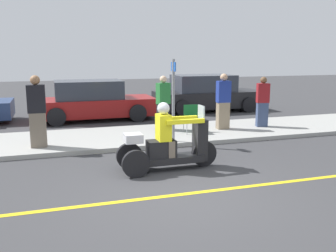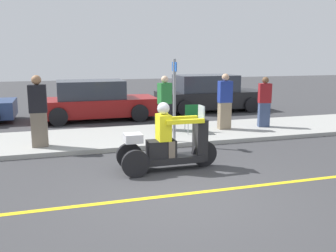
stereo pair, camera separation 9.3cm
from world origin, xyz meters
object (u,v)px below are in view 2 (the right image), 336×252
spectator_mid_group (225,103)px  parked_car_lot_left (95,101)px  folding_chair_curbside (193,116)px  spectator_end_of_line (165,104)px  spectator_near_curb (38,113)px  street_sign (174,97)px  motorcycle_trike (168,146)px  parked_car_lot_center (209,94)px  spectator_far_back (264,103)px

spectator_mid_group → parked_car_lot_left: size_ratio=0.39×
folding_chair_curbside → parked_car_lot_left: size_ratio=0.19×
spectator_mid_group → parked_car_lot_left: bearing=135.5°
spectator_end_of_line → spectator_mid_group: size_ratio=0.97×
spectator_near_curb → folding_chair_curbside: spectator_near_curb is taller
parked_car_lot_left → street_sign: street_sign is taller
motorcycle_trike → parked_car_lot_center: size_ratio=0.48×
parked_car_lot_center → street_sign: 6.45m
spectator_end_of_line → parked_car_lot_center: 5.01m
parked_car_lot_left → parked_car_lot_center: bearing=8.9°
spectator_end_of_line → parked_car_lot_center: (3.13, 3.90, -0.20)m
motorcycle_trike → spectator_mid_group: spectator_mid_group is taller
spectator_near_curb → spectator_mid_group: size_ratio=1.05×
spectator_end_of_line → spectator_near_curb: bearing=-162.8°
street_sign → spectator_mid_group: bearing=29.7°
street_sign → parked_car_lot_center: bearing=58.7°
parked_car_lot_center → parked_car_lot_left: 4.99m
motorcycle_trike → spectator_far_back: bearing=36.6°
spectator_near_curb → parked_car_lot_left: bearing=66.4°
motorcycle_trike → street_sign: street_sign is taller
spectator_mid_group → parked_car_lot_left: spectator_mid_group is taller
spectator_near_curb → spectator_far_back: size_ratio=1.13×
spectator_mid_group → street_sign: street_sign is taller
folding_chair_curbside → parked_car_lot_left: (-2.50, 3.74, 0.07)m
parked_car_lot_center → spectator_near_curb: bearing=-143.5°
spectator_mid_group → parked_car_lot_center: spectator_mid_group is taller
spectator_near_curb → spectator_end_of_line: (3.65, 1.13, -0.07)m
folding_chair_curbside → spectator_mid_group: bearing=9.4°
motorcycle_trike → folding_chair_curbside: (1.68, 2.96, 0.10)m
motorcycle_trike → street_sign: size_ratio=0.99×
spectator_end_of_line → folding_chair_curbside: bearing=-41.2°
spectator_far_back → parked_car_lot_left: 6.16m
spectator_far_back → folding_chair_curbside: 2.53m
spectator_far_back → parked_car_lot_center: spectator_far_back is taller
parked_car_lot_center → street_sign: street_sign is taller
parked_car_lot_center → street_sign: (-3.34, -5.49, 0.59)m
spectator_far_back → spectator_mid_group: spectator_mid_group is taller
spectator_far_back → parked_car_lot_center: size_ratio=0.35×
street_sign → folding_chair_curbside: bearing=47.0°
motorcycle_trike → spectator_far_back: 5.23m
motorcycle_trike → parked_car_lot_left: 6.75m
parked_car_lot_left → spectator_near_curb: bearing=-113.6°
spectator_far_back → spectator_mid_group: bearing=178.8°
spectator_near_curb → spectator_far_back: spectator_near_curb is taller
motorcycle_trike → folding_chair_curbside: 3.40m
spectator_end_of_line → parked_car_lot_center: spectator_end_of_line is taller
parked_car_lot_center → parked_car_lot_left: (-4.93, -0.78, -0.03)m
spectator_near_curb → folding_chair_curbside: bearing=6.7°
motorcycle_trike → spectator_end_of_line: bearing=74.7°
parked_car_lot_left → spectator_mid_group: bearing=-44.5°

